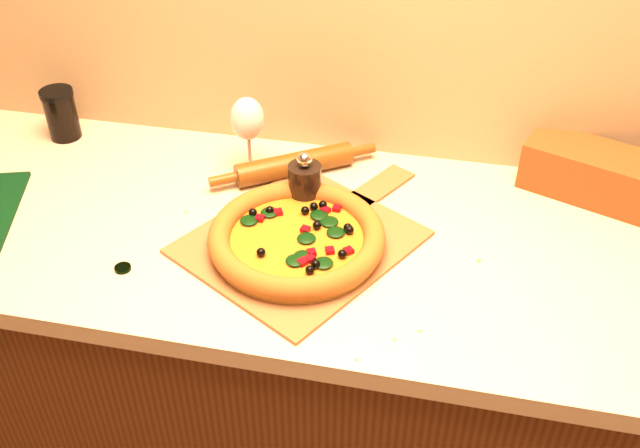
{
  "coord_description": "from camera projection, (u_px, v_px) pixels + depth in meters",
  "views": [
    {
      "loc": [
        0.16,
        0.33,
        1.78
      ],
      "look_at": [
        -0.06,
        1.38,
        0.96
      ],
      "focal_mm": 40.0,
      "sensor_mm": 36.0,
      "label": 1
    }
  ],
  "objects": [
    {
      "name": "cabinet",
      "position": [
        348.0,
        390.0,
        1.7
      ],
      "size": [
        2.8,
        0.65,
        0.86
      ],
      "primitive_type": "cube",
      "color": "#4C2210",
      "rests_on": "ground"
    },
    {
      "name": "dark_jar",
      "position": [
        61.0,
        114.0,
        1.68
      ],
      "size": [
        0.08,
        0.08,
        0.12
      ],
      "color": "black",
      "rests_on": "countertop"
    },
    {
      "name": "pepper_grinder",
      "position": [
        305.0,
        184.0,
        1.46
      ],
      "size": [
        0.07,
        0.07,
        0.13
      ],
      "color": "black",
      "rests_on": "countertop"
    },
    {
      "name": "bottle_cap",
      "position": [
        123.0,
        268.0,
        1.33
      ],
      "size": [
        0.04,
        0.04,
        0.01
      ],
      "primitive_type": "cylinder",
      "rotation": [
        0.0,
        0.0,
        -0.4
      ],
      "color": "black",
      "rests_on": "countertop"
    },
    {
      "name": "bread_bag",
      "position": [
        618.0,
        180.0,
        1.48
      ],
      "size": [
        0.4,
        0.25,
        0.11
      ],
      "primitive_type": "cube",
      "rotation": [
        0.0,
        0.0,
        -0.37
      ],
      "color": "#652B13",
      "rests_on": "countertop"
    },
    {
      "name": "countertop",
      "position": [
        353.0,
        244.0,
        1.42
      ],
      "size": [
        2.84,
        0.68,
        0.04
      ],
      "primitive_type": "cube",
      "color": "beige",
      "rests_on": "cabinet"
    },
    {
      "name": "rolling_pin",
      "position": [
        294.0,
        164.0,
        1.57
      ],
      "size": [
        0.34,
        0.23,
        0.05
      ],
      "rotation": [
        0.0,
        0.0,
        0.58
      ],
      "color": "#5D3610",
      "rests_on": "countertop"
    },
    {
      "name": "wine_glass",
      "position": [
        247.0,
        121.0,
        1.52
      ],
      "size": [
        0.07,
        0.07,
        0.18
      ],
      "color": "silver",
      "rests_on": "countertop"
    },
    {
      "name": "pizza",
      "position": [
        297.0,
        238.0,
        1.36
      ],
      "size": [
        0.34,
        0.34,
        0.05
      ],
      "color": "#AD7E2B",
      "rests_on": "pizza_peel"
    },
    {
      "name": "pizza_peel",
      "position": [
        305.0,
        238.0,
        1.4
      ],
      "size": [
        0.51,
        0.58,
        0.01
      ],
      "rotation": [
        0.0,
        0.0,
        -0.52
      ],
      "color": "brown",
      "rests_on": "countertop"
    }
  ]
}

